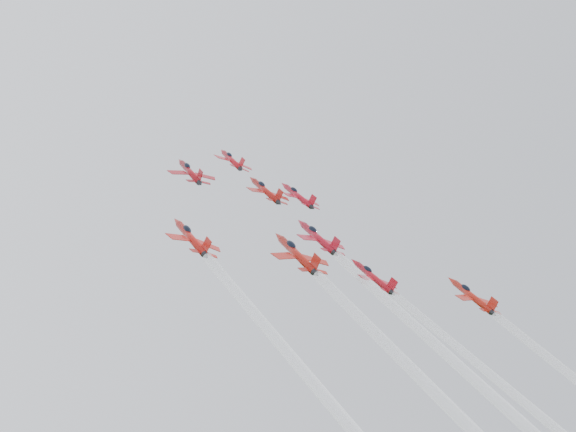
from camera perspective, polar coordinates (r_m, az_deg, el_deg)
jet_lead at (r=153.86m, az=-4.50°, el=4.47°), size 9.30×11.22×9.17m
jet_row2_left at (r=132.63m, az=-7.77°, el=3.51°), size 9.27×11.19×9.15m
jet_row2_center at (r=139.89m, az=-1.82°, el=2.06°), size 9.69×11.69×9.56m
jet_row2_right at (r=146.04m, az=0.78°, el=1.64°), size 9.34×11.27×9.22m
jet_center at (r=92.61m, az=17.54°, el=-14.93°), size 9.96×84.92×69.79m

